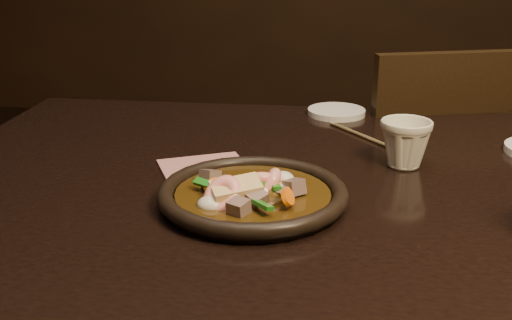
# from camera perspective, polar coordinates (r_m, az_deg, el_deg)

# --- Properties ---
(table) EXTENTS (1.60, 0.90, 0.75)m
(table) POSITION_cam_1_polar(r_m,az_deg,el_deg) (1.00, 15.66, -6.68)
(table) COLOR black
(table) RESTS_ON floor
(chair) EXTENTS (0.51, 0.51, 0.88)m
(chair) POSITION_cam_1_polar(r_m,az_deg,el_deg) (1.60, 15.06, -4.20)
(chair) COLOR black
(chair) RESTS_ON floor
(plate) EXTENTS (0.26, 0.26, 0.03)m
(plate) POSITION_cam_1_polar(r_m,az_deg,el_deg) (0.88, -0.28, -3.15)
(plate) COLOR black
(plate) RESTS_ON table
(stirfry) EXTENTS (0.16, 0.14, 0.06)m
(stirfry) POSITION_cam_1_polar(r_m,az_deg,el_deg) (0.88, -0.29, -2.93)
(stirfry) COLOR #352209
(stirfry) RESTS_ON plate
(saucer_left) EXTENTS (0.12, 0.12, 0.01)m
(saucer_left) POSITION_cam_1_polar(r_m,az_deg,el_deg) (1.33, 7.17, 4.26)
(saucer_left) COLOR white
(saucer_left) RESTS_ON table
(tea_cup) EXTENTS (0.11, 0.10, 0.08)m
(tea_cup) POSITION_cam_1_polar(r_m,az_deg,el_deg) (1.04, 13.13, 1.57)
(tea_cup) COLOR beige
(tea_cup) RESTS_ON table
(chopsticks) EXTENTS (0.15, 0.19, 0.01)m
(chopsticks) POSITION_cam_1_polar(r_m,az_deg,el_deg) (1.17, 10.08, 1.88)
(chopsticks) COLOR tan
(chopsticks) RESTS_ON table
(napkin) EXTENTS (0.18, 0.18, 0.00)m
(napkin) POSITION_cam_1_polar(r_m,az_deg,el_deg) (1.01, -4.47, -0.90)
(napkin) COLOR #B67071
(napkin) RESTS_ON table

